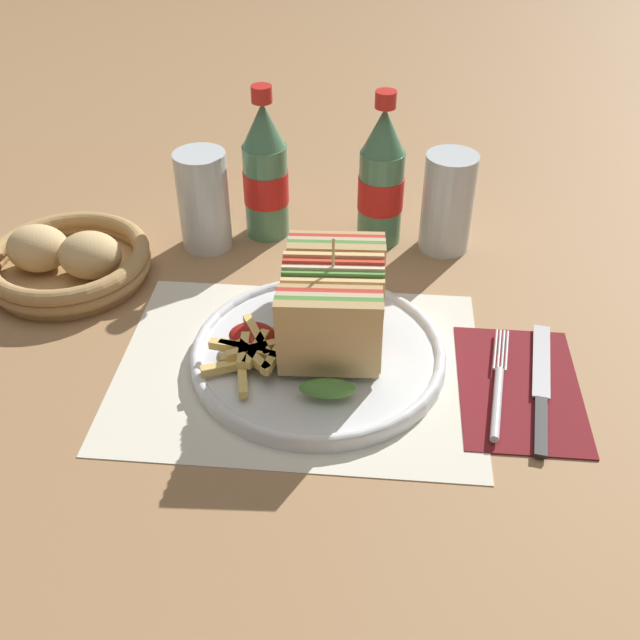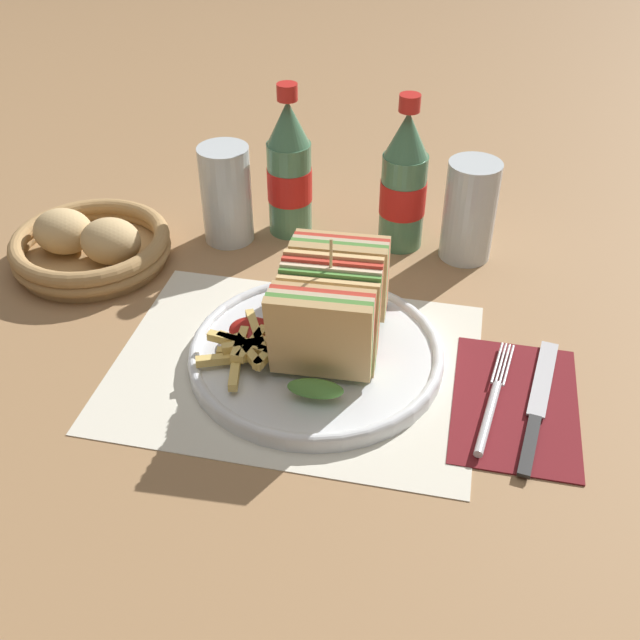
% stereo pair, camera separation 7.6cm
% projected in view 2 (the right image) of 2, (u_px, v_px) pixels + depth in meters
% --- Properties ---
extents(ground_plane, '(4.00, 4.00, 0.00)m').
position_uv_depth(ground_plane, '(335.00, 371.00, 0.79)').
color(ground_plane, '#9E754C').
extents(placemat, '(0.38, 0.29, 0.00)m').
position_uv_depth(placemat, '(296.00, 364.00, 0.80)').
color(placemat, silver).
rests_on(placemat, ground_plane).
extents(plate_main, '(0.27, 0.27, 0.02)m').
position_uv_depth(plate_main, '(316.00, 353.00, 0.80)').
color(plate_main, white).
rests_on(plate_main, ground_plane).
extents(club_sandwich, '(0.11, 0.18, 0.14)m').
position_uv_depth(club_sandwich, '(331.00, 309.00, 0.77)').
color(club_sandwich, tan).
rests_on(club_sandwich, plate_main).
extents(fries_pile, '(0.09, 0.12, 0.02)m').
position_uv_depth(fries_pile, '(248.00, 347.00, 0.77)').
color(fries_pile, '#E5C166').
rests_on(fries_pile, plate_main).
extents(ketchup_blob, '(0.05, 0.04, 0.02)m').
position_uv_depth(ketchup_blob, '(252.00, 330.00, 0.80)').
color(ketchup_blob, maroon).
rests_on(ketchup_blob, plate_main).
extents(napkin, '(0.12, 0.19, 0.00)m').
position_uv_depth(napkin, '(515.00, 403.00, 0.75)').
color(napkin, maroon).
rests_on(napkin, ground_plane).
extents(fork, '(0.04, 0.17, 0.01)m').
position_uv_depth(fork, '(491.00, 406.00, 0.74)').
color(fork, silver).
rests_on(fork, napkin).
extents(knife, '(0.04, 0.20, 0.00)m').
position_uv_depth(knife, '(538.00, 405.00, 0.74)').
color(knife, black).
rests_on(knife, napkin).
extents(coke_bottle_near, '(0.06, 0.06, 0.20)m').
position_uv_depth(coke_bottle_near, '(289.00, 172.00, 0.97)').
color(coke_bottle_near, '#4C7F5B').
rests_on(coke_bottle_near, ground_plane).
extents(coke_bottle_far, '(0.06, 0.06, 0.20)m').
position_uv_depth(coke_bottle_far, '(404.00, 184.00, 0.94)').
color(coke_bottle_far, '#4C7F5B').
rests_on(coke_bottle_far, ground_plane).
extents(glass_near, '(0.07, 0.07, 0.13)m').
position_uv_depth(glass_near, '(470.00, 211.00, 0.93)').
color(glass_near, silver).
rests_on(glass_near, ground_plane).
extents(glass_far, '(0.07, 0.07, 0.13)m').
position_uv_depth(glass_far, '(227.00, 201.00, 0.97)').
color(glass_far, silver).
rests_on(glass_far, ground_plane).
extents(bread_basket, '(0.20, 0.20, 0.07)m').
position_uv_depth(bread_basket, '(90.00, 245.00, 0.94)').
color(bread_basket, '#AD8451').
rests_on(bread_basket, ground_plane).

